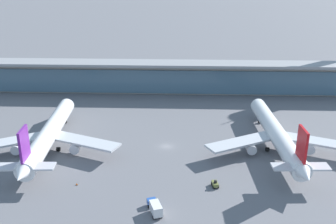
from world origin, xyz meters
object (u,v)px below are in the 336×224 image
airliner_left_stand (49,134)px  airliner_centre_stand (277,134)px  service_truck_mid_apron_blue (155,207)px  service_truck_on_taxiway_olive (215,184)px  safety_cone_bravo (77,184)px

airliner_left_stand → airliner_centre_stand: bearing=2.2°
airliner_centre_stand → service_truck_mid_apron_blue: 53.73m
service_truck_mid_apron_blue → service_truck_on_taxiway_olive: (15.90, 13.11, -0.82)m
service_truck_on_taxiway_olive → airliner_left_stand: bearing=158.0°
airliner_left_stand → service_truck_mid_apron_blue: 51.64m
airliner_centre_stand → service_truck_mid_apron_blue: airliner_centre_stand is taller
service_truck_mid_apron_blue → safety_cone_bravo: bearing=151.8°
airliner_centre_stand → service_truck_on_taxiway_olive: bearing=-131.9°
safety_cone_bravo → service_truck_mid_apron_blue: bearing=-28.2°
service_truck_mid_apron_blue → airliner_left_stand: bearing=137.4°
safety_cone_bravo → airliner_left_stand: bearing=123.4°
service_truck_mid_apron_blue → service_truck_on_taxiway_olive: 20.62m
airliner_centre_stand → safety_cone_bravo: (-61.10, -25.43, -5.08)m
airliner_left_stand → safety_cone_bravo: airliner_left_stand is taller
service_truck_mid_apron_blue → service_truck_on_taxiway_olive: size_ratio=2.48×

